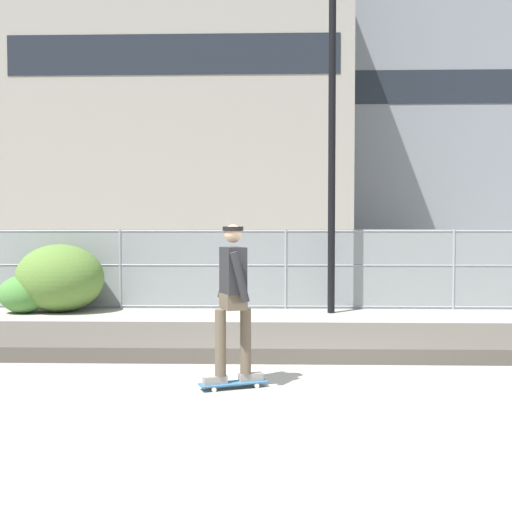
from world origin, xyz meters
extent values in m
plane|color=#9E998E|center=(0.00, 0.00, 0.00)|extent=(120.00, 120.00, 0.00)
cube|color=#4C473F|center=(0.00, 2.66, 0.11)|extent=(15.50, 2.48, 0.22)
cube|color=#2D608C|center=(-0.75, 0.10, 0.06)|extent=(0.82, 0.48, 0.02)
cylinder|color=silver|center=(-0.54, 0.28, 0.03)|extent=(0.06, 0.05, 0.05)
cylinder|color=silver|center=(-0.47, 0.12, 0.03)|extent=(0.06, 0.05, 0.05)
cylinder|color=silver|center=(-1.02, 0.09, 0.03)|extent=(0.06, 0.05, 0.05)
cylinder|color=silver|center=(-0.96, -0.08, 0.03)|extent=(0.06, 0.05, 0.05)
cube|color=#99999E|center=(-0.51, 0.20, 0.05)|extent=(0.10, 0.15, 0.01)
cube|color=#99999E|center=(-0.99, 0.01, 0.05)|extent=(0.10, 0.15, 0.01)
cube|color=gray|center=(-0.54, 0.18, 0.12)|extent=(0.30, 0.20, 0.09)
cube|color=gray|center=(-0.95, 0.02, 0.12)|extent=(0.30, 0.20, 0.09)
cylinder|color=brown|center=(-0.61, 0.16, 0.54)|extent=(0.13, 0.13, 0.77)
cylinder|color=brown|center=(-0.89, 0.05, 0.54)|extent=(0.13, 0.13, 0.77)
cube|color=brown|center=(-0.75, 0.10, 1.02)|extent=(0.35, 0.40, 0.18)
cube|color=#262628|center=(-0.75, 0.10, 1.38)|extent=(0.35, 0.43, 0.54)
cylinder|color=#262628|center=(-0.84, 0.33, 1.32)|extent=(0.25, 0.17, 0.58)
cylinder|color=#262628|center=(-0.66, -0.12, 1.32)|extent=(0.25, 0.17, 0.58)
sphere|color=tan|center=(-0.75, 0.10, 1.80)|extent=(0.21, 0.21, 0.21)
cylinder|color=black|center=(-0.75, 0.10, 1.86)|extent=(0.24, 0.24, 0.05)
cylinder|color=gray|center=(-3.86, 7.51, 0.93)|extent=(0.06, 0.06, 1.85)
cylinder|color=gray|center=(0.00, 7.51, 0.93)|extent=(0.06, 0.06, 1.85)
cylinder|color=gray|center=(3.86, 7.51, 0.93)|extent=(0.06, 0.06, 1.85)
cylinder|color=gray|center=(0.00, 7.51, 1.81)|extent=(23.19, 0.04, 0.04)
cylinder|color=gray|center=(0.00, 7.51, 1.02)|extent=(23.19, 0.04, 0.04)
cylinder|color=gray|center=(0.00, 7.51, 0.06)|extent=(23.19, 0.04, 0.04)
cube|color=gray|center=(0.00, 7.51, 0.93)|extent=(23.19, 0.01, 1.85)
cylinder|color=black|center=(0.99, 6.83, 3.60)|extent=(0.16, 0.16, 7.20)
cube|color=silver|center=(-2.26, 11.17, 0.67)|extent=(4.48, 2.02, 0.70)
cube|color=#23282D|center=(-2.46, 11.18, 1.34)|extent=(2.28, 1.71, 0.64)
cylinder|color=black|center=(-0.85, 11.96, 0.32)|extent=(0.65, 0.27, 0.64)
cylinder|color=black|center=(-0.94, 10.25, 0.32)|extent=(0.65, 0.27, 0.64)
cylinder|color=black|center=(-3.58, 12.09, 0.32)|extent=(0.65, 0.27, 0.64)
cylinder|color=black|center=(-3.66, 10.39, 0.32)|extent=(0.65, 0.27, 0.64)
cube|color=#566B4C|center=(3.16, 11.27, 0.67)|extent=(4.42, 1.86, 0.70)
cube|color=#23282D|center=(2.96, 11.28, 1.34)|extent=(2.22, 1.63, 0.64)
cylinder|color=black|center=(4.53, 12.11, 0.32)|extent=(0.64, 0.25, 0.64)
cylinder|color=black|center=(4.51, 10.40, 0.32)|extent=(0.64, 0.25, 0.64)
cylinder|color=black|center=(1.81, 12.15, 0.32)|extent=(0.64, 0.25, 0.64)
cylinder|color=black|center=(1.78, 10.44, 0.32)|extent=(0.64, 0.25, 0.64)
cube|color=gray|center=(-6.58, 40.04, 10.24)|extent=(22.58, 14.81, 20.47)
cube|color=#1E232B|center=(-6.58, 32.62, 12.69)|extent=(20.77, 0.04, 2.50)
cube|color=slate|center=(13.07, 47.44, 10.03)|extent=(26.26, 12.82, 20.06)
cube|color=#1E232B|center=(13.07, 41.01, 12.44)|extent=(24.16, 0.04, 2.50)
ellipsoid|color=#477F38|center=(-5.80, 6.61, 0.42)|extent=(1.09, 0.89, 0.84)
ellipsoid|color=#567A33|center=(-5.07, 6.85, 0.76)|extent=(1.97, 1.61, 1.52)
camera|label=1|loc=(-0.28, -7.25, 1.86)|focal=44.76mm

